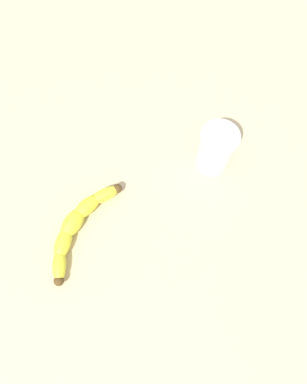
# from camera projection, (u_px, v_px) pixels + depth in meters

# --- Properties ---
(wooden_tabletop) EXTENTS (1.20, 1.20, 0.03)m
(wooden_tabletop) POSITION_uv_depth(u_px,v_px,m) (160.00, 191.00, 0.68)
(wooden_tabletop) COLOR #D0B687
(wooden_tabletop) RESTS_ON ground
(banana) EXTENTS (0.16, 0.15, 0.03)m
(banana) POSITION_uv_depth(u_px,v_px,m) (77.00, 226.00, 0.62)
(banana) COLOR yellow
(banana) RESTS_ON wooden_tabletop
(smoothie_glass) EXTENTS (0.07, 0.07, 0.10)m
(smoothie_glass) POSITION_uv_depth(u_px,v_px,m) (216.00, 150.00, 0.65)
(smoothie_glass) COLOR silver
(smoothie_glass) RESTS_ON wooden_tabletop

